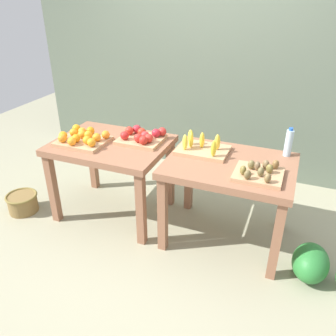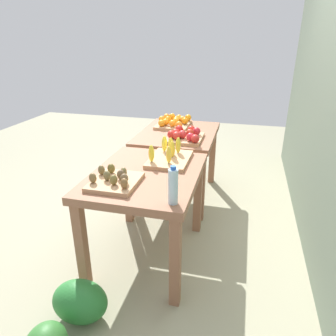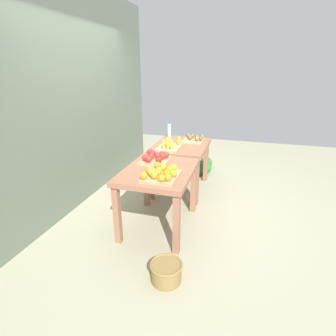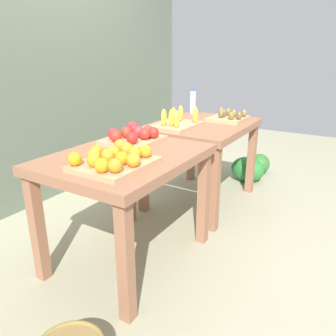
# 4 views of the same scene
# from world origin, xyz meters

# --- Properties ---
(ground_plane) EXTENTS (8.00, 8.00, 0.00)m
(ground_plane) POSITION_xyz_m (0.00, 0.00, 0.00)
(ground_plane) COLOR #9B987B
(back_wall) EXTENTS (4.40, 0.12, 3.00)m
(back_wall) POSITION_xyz_m (0.00, 1.35, 1.50)
(back_wall) COLOR #5C6958
(back_wall) RESTS_ON ground_plane
(display_table_left) EXTENTS (1.04, 0.80, 0.76)m
(display_table_left) POSITION_xyz_m (-0.56, 0.00, 0.65)
(display_table_left) COLOR #8F5D43
(display_table_left) RESTS_ON ground_plane
(display_table_right) EXTENTS (1.04, 0.80, 0.76)m
(display_table_right) POSITION_xyz_m (0.56, 0.00, 0.65)
(display_table_right) COLOR #8F5D43
(display_table_right) RESTS_ON ground_plane
(orange_bin) EXTENTS (0.45, 0.36, 0.11)m
(orange_bin) POSITION_xyz_m (-0.79, -0.10, 0.81)
(orange_bin) COLOR tan
(orange_bin) RESTS_ON display_table_left
(apple_bin) EXTENTS (0.41, 0.35, 0.11)m
(apple_bin) POSITION_xyz_m (-0.30, 0.13, 0.81)
(apple_bin) COLOR tan
(apple_bin) RESTS_ON display_table_left
(banana_crate) EXTENTS (0.44, 0.32, 0.17)m
(banana_crate) POSITION_xyz_m (0.28, 0.11, 0.80)
(banana_crate) COLOR tan
(banana_crate) RESTS_ON display_table_right
(kiwi_bin) EXTENTS (0.36, 0.33, 0.10)m
(kiwi_bin) POSITION_xyz_m (0.81, -0.15, 0.80)
(kiwi_bin) COLOR tan
(kiwi_bin) RESTS_ON display_table_right
(water_bottle) EXTENTS (0.06, 0.06, 0.25)m
(water_bottle) POSITION_xyz_m (0.97, 0.31, 0.88)
(water_bottle) COLOR silver
(water_bottle) RESTS_ON display_table_right
(watermelon_pile) EXTENTS (0.61, 0.38, 0.28)m
(watermelon_pile) POSITION_xyz_m (1.40, -0.24, 0.13)
(watermelon_pile) COLOR #2E692C
(watermelon_pile) RESTS_ON ground_plane
(wicker_basket) EXTENTS (0.31, 0.31, 0.19)m
(wicker_basket) POSITION_xyz_m (-1.43, -0.35, 0.10)
(wicker_basket) COLOR olive
(wicker_basket) RESTS_ON ground_plane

